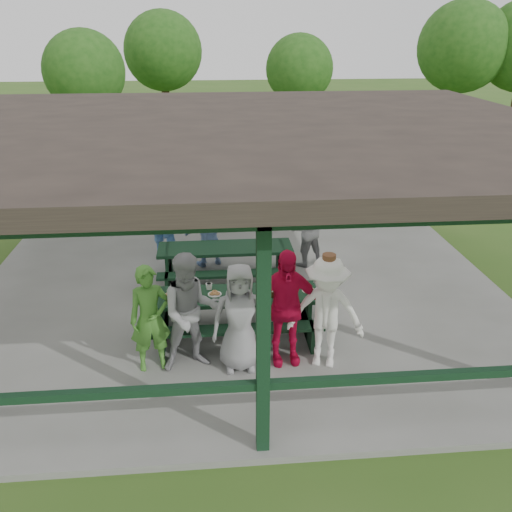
{
  "coord_description": "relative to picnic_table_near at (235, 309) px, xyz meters",
  "views": [
    {
      "loc": [
        -0.54,
        -8.87,
        4.78
      ],
      "look_at": [
        0.24,
        -0.3,
        1.1
      ],
      "focal_mm": 38.0,
      "sensor_mm": 36.0,
      "label": 1
    }
  ],
  "objects": [
    {
      "name": "spectator_lblue",
      "position": [
        -0.4,
        2.91,
        0.24
      ],
      "size": [
        1.39,
        0.8,
        1.43
      ],
      "primitive_type": "imported",
      "rotation": [
        0.0,
        0.0,
        3.45
      ],
      "color": "#8EB0DC",
      "rests_on": "concrete_slab"
    },
    {
      "name": "ground",
      "position": [
        0.18,
        1.2,
        -0.58
      ],
      "size": [
        90.0,
        90.0,
        0.0
      ],
      "primitive_type": "plane",
      "color": "#32571B",
      "rests_on": "ground"
    },
    {
      "name": "contestant_white_fedora",
      "position": [
        1.26,
        -0.94,
        0.39
      ],
      "size": [
        1.25,
        0.94,
        1.78
      ],
      "rotation": [
        0.0,
        0.0,
        -0.3
      ],
      "color": "white",
      "rests_on": "concrete_slab"
    },
    {
      "name": "pavilion_structure",
      "position": [
        0.18,
        1.2,
        2.59
      ],
      "size": [
        10.6,
        8.6,
        3.24
      ],
      "color": "black",
      "rests_on": "concrete_slab"
    },
    {
      "name": "contestant_grey_mid",
      "position": [
        0.02,
        -0.9,
        0.35
      ],
      "size": [
        0.81,
        0.53,
        1.65
      ],
      "primitive_type": "imported",
      "rotation": [
        0.0,
        0.0,
        0.01
      ],
      "color": "gray",
      "rests_on": "concrete_slab"
    },
    {
      "name": "spectator_grey",
      "position": [
        1.61,
        2.72,
        0.33
      ],
      "size": [
        0.92,
        0.81,
        1.6
      ],
      "primitive_type": "imported",
      "rotation": [
        0.0,
        0.0,
        3.44
      ],
      "color": "gray",
      "rests_on": "concrete_slab"
    },
    {
      "name": "pickup_truck",
      "position": [
        1.96,
        10.43,
        0.17
      ],
      "size": [
        5.55,
        2.93,
        1.49
      ],
      "primitive_type": "imported",
      "rotation": [
        0.0,
        0.0,
        1.48
      ],
      "color": "silver",
      "rests_on": "ground"
    },
    {
      "name": "picnic_table_far",
      "position": [
        -0.08,
        2.0,
        -0.0
      ],
      "size": [
        2.58,
        1.39,
        0.75
      ],
      "color": "black",
      "rests_on": "concrete_slab"
    },
    {
      "name": "table_setting",
      "position": [
        -0.05,
        0.02,
        0.31
      ],
      "size": [
        2.44,
        0.45,
        0.1
      ],
      "color": "white",
      "rests_on": "picnic_table_near"
    },
    {
      "name": "tree_left",
      "position": [
        -2.2,
        18.59,
        3.13
      ],
      "size": [
        3.5,
        3.5,
        5.47
      ],
      "color": "#322014",
      "rests_on": "ground"
    },
    {
      "name": "tree_mid",
      "position": [
        3.69,
        16.55,
        2.47
      ],
      "size": [
        2.89,
        2.89,
        4.52
      ],
      "color": "#322014",
      "rests_on": "ground"
    },
    {
      "name": "picnic_table_near",
      "position": [
        0.0,
        0.0,
        0.0
      ],
      "size": [
        2.66,
        1.39,
        0.75
      ],
      "color": "black",
      "rests_on": "concrete_slab"
    },
    {
      "name": "contestant_green",
      "position": [
        -1.26,
        -0.79,
        0.33
      ],
      "size": [
        0.66,
        0.51,
        1.62
      ],
      "primitive_type": "imported",
      "rotation": [
        0.0,
        0.0,
        0.22
      ],
      "color": "#45882D",
      "rests_on": "concrete_slab"
    },
    {
      "name": "contestant_grey_left",
      "position": [
        -0.68,
        -0.82,
        0.42
      ],
      "size": [
        0.99,
        0.84,
        1.8
      ],
      "primitive_type": "imported",
      "rotation": [
        0.0,
        0.0,
        0.2
      ],
      "color": "#949497",
      "rests_on": "concrete_slab"
    },
    {
      "name": "spectator_blue",
      "position": [
        -1.36,
        3.46,
        0.44
      ],
      "size": [
        0.78,
        0.66,
        1.83
      ],
      "primitive_type": "imported",
      "rotation": [
        0.0,
        0.0,
        2.75
      ],
      "color": "#4475B2",
      "rests_on": "concrete_slab"
    },
    {
      "name": "tree_right",
      "position": [
        10.37,
        15.55,
        3.37
      ],
      "size": [
        3.73,
        3.73,
        5.83
      ],
      "color": "#322014",
      "rests_on": "ground"
    },
    {
      "name": "farm_trailer",
      "position": [
        -1.45,
        8.42,
        0.05
      ],
      "size": [
        3.53,
        2.4,
        1.26
      ],
      "rotation": [
        0.0,
        0.0,
        -0.42
      ],
      "color": "navy",
      "rests_on": "ground"
    },
    {
      "name": "contestant_red",
      "position": [
        0.68,
        -0.8,
        0.43
      ],
      "size": [
        1.08,
        0.5,
        1.8
      ],
      "primitive_type": "imported",
      "rotation": [
        0.0,
        0.0,
        0.06
      ],
      "color": "red",
      "rests_on": "concrete_slab"
    },
    {
      "name": "tree_far_left",
      "position": [
        -4.83,
        14.04,
        2.61
      ],
      "size": [
        3.02,
        3.02,
        4.72
      ],
      "color": "#322014",
      "rests_on": "ground"
    },
    {
      "name": "concrete_slab",
      "position": [
        0.18,
        1.2,
        -0.53
      ],
      "size": [
        10.0,
        8.0,
        0.1
      ],
      "primitive_type": "cube",
      "color": "slate",
      "rests_on": "ground"
    }
  ]
}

